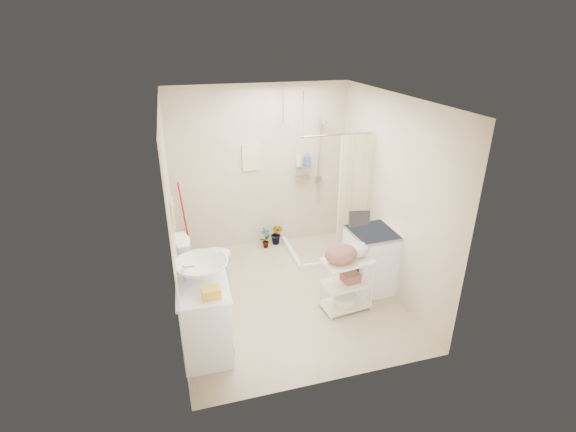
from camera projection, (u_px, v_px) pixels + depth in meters
name	position (u px, v px, depth m)	size (l,w,h in m)	color
floor	(288.00, 294.00, 5.69)	(3.20, 3.20, 0.00)	#BAAC8C
ceiling	(288.00, 99.00, 4.63)	(2.80, 3.20, 0.04)	silver
wall_back	(261.00, 169.00, 6.57)	(2.80, 0.04, 2.60)	beige
wall_front	(337.00, 272.00, 3.76)	(2.80, 0.04, 2.60)	beige
wall_left	(172.00, 219.00, 4.82)	(0.04, 3.20, 2.60)	beige
wall_right	(390.00, 195.00, 5.51)	(0.04, 3.20, 2.60)	beige
vanity	(205.00, 314.00, 4.61)	(0.54, 0.97, 0.86)	white
sink	(202.00, 269.00, 4.46)	(0.58, 0.58, 0.20)	white
counter_basket	(211.00, 293.00, 4.15)	(0.18, 0.14, 0.10)	gold
floor_basket	(226.00, 349.00, 4.61)	(0.26, 0.20, 0.14)	gold
toilet	(205.00, 258.00, 5.81)	(0.43, 0.75, 0.77)	white
mop	(181.00, 219.00, 6.43)	(0.12, 0.12, 1.27)	#AA0511
potted_plant_a	(265.00, 238.00, 6.84)	(0.19, 0.13, 0.36)	#903A1E
potted_plant_b	(277.00, 234.00, 6.95)	(0.20, 0.16, 0.37)	#964B37
hanging_towel	(251.00, 157.00, 6.43)	(0.28, 0.03, 0.42)	beige
towel_ring	(173.00, 212.00, 4.58)	(0.04, 0.22, 0.34)	#EBD285
tp_holder	(181.00, 260.00, 5.11)	(0.08, 0.12, 0.14)	white
shower	(323.00, 190.00, 6.40)	(1.10, 1.10, 2.10)	silver
shampoo_bottle_a	(299.00, 159.00, 6.59)	(0.09, 0.09, 0.23)	silver
shampoo_bottle_b	(307.00, 159.00, 6.65)	(0.09, 0.09, 0.19)	#3C55A6
washing_machine	(372.00, 260.00, 5.68)	(0.59, 0.61, 0.87)	silver
laundry_rack	(347.00, 279.00, 5.25)	(0.61, 0.36, 0.85)	silver
ironing_board	(359.00, 250.00, 5.69)	(0.32, 0.09, 1.11)	black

